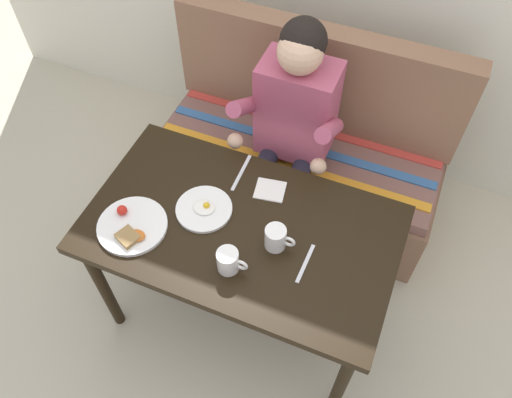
{
  "coord_description": "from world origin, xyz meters",
  "views": [
    {
      "loc": [
        0.47,
        -0.98,
        2.36
      ],
      "look_at": [
        0.0,
        0.15,
        0.72
      ],
      "focal_mm": 35.8,
      "sensor_mm": 36.0,
      "label": 1
    }
  ],
  "objects_px": {
    "person": "(291,122)",
    "fork": "(305,263)",
    "coffee_mug_second": "(276,238)",
    "knife": "(241,173)",
    "coffee_mug": "(228,261)",
    "table": "(242,238)",
    "napkin": "(270,190)",
    "couch": "(300,157)",
    "plate_breakfast": "(132,226)",
    "plate_eggs": "(204,209)"
  },
  "relations": [
    {
      "from": "person",
      "to": "napkin",
      "type": "bearing_deg",
      "value": -82.51
    },
    {
      "from": "table",
      "to": "coffee_mug",
      "type": "xyz_separation_m",
      "value": [
        0.03,
        -0.18,
        0.13
      ]
    },
    {
      "from": "coffee_mug",
      "to": "fork",
      "type": "bearing_deg",
      "value": 25.65
    },
    {
      "from": "coffee_mug_second",
      "to": "knife",
      "type": "height_order",
      "value": "coffee_mug_second"
    },
    {
      "from": "couch",
      "to": "coffee_mug_second",
      "type": "distance_m",
      "value": 0.92
    },
    {
      "from": "table",
      "to": "person",
      "type": "relative_size",
      "value": 0.99
    },
    {
      "from": "person",
      "to": "fork",
      "type": "distance_m",
      "value": 0.71
    },
    {
      "from": "couch",
      "to": "coffee_mug_second",
      "type": "xyz_separation_m",
      "value": [
        0.15,
        -0.79,
        0.45
      ]
    },
    {
      "from": "table",
      "to": "fork",
      "type": "height_order",
      "value": "fork"
    },
    {
      "from": "coffee_mug",
      "to": "napkin",
      "type": "height_order",
      "value": "coffee_mug"
    },
    {
      "from": "table",
      "to": "person",
      "type": "xyz_separation_m",
      "value": [
        -0.01,
        0.59,
        0.09
      ]
    },
    {
      "from": "coffee_mug_second",
      "to": "fork",
      "type": "bearing_deg",
      "value": -14.6
    },
    {
      "from": "coffee_mug_second",
      "to": "coffee_mug",
      "type": "bearing_deg",
      "value": -128.29
    },
    {
      "from": "couch",
      "to": "fork",
      "type": "distance_m",
      "value": 0.96
    },
    {
      "from": "coffee_mug_second",
      "to": "napkin",
      "type": "xyz_separation_m",
      "value": [
        -0.11,
        0.23,
        -0.05
      ]
    },
    {
      "from": "napkin",
      "to": "person",
      "type": "bearing_deg",
      "value": 97.49
    },
    {
      "from": "table",
      "to": "coffee_mug_second",
      "type": "relative_size",
      "value": 10.17
    },
    {
      "from": "knife",
      "to": "table",
      "type": "bearing_deg",
      "value": -68.25
    },
    {
      "from": "couch",
      "to": "plate_eggs",
      "type": "distance_m",
      "value": 0.87
    },
    {
      "from": "coffee_mug_second",
      "to": "fork",
      "type": "relative_size",
      "value": 0.69
    },
    {
      "from": "couch",
      "to": "person",
      "type": "height_order",
      "value": "person"
    },
    {
      "from": "person",
      "to": "napkin",
      "type": "height_order",
      "value": "person"
    },
    {
      "from": "coffee_mug",
      "to": "napkin",
      "type": "relative_size",
      "value": 0.99
    },
    {
      "from": "coffee_mug_second",
      "to": "knife",
      "type": "distance_m",
      "value": 0.38
    },
    {
      "from": "coffee_mug",
      "to": "knife",
      "type": "bearing_deg",
      "value": 107.72
    },
    {
      "from": "plate_eggs",
      "to": "napkin",
      "type": "distance_m",
      "value": 0.28
    },
    {
      "from": "person",
      "to": "coffee_mug_second",
      "type": "relative_size",
      "value": 10.27
    },
    {
      "from": "fork",
      "to": "table",
      "type": "bearing_deg",
      "value": 169.61
    },
    {
      "from": "fork",
      "to": "knife",
      "type": "xyz_separation_m",
      "value": [
        -0.39,
        0.3,
        0.0
      ]
    },
    {
      "from": "coffee_mug_second",
      "to": "napkin",
      "type": "bearing_deg",
      "value": 116.17
    },
    {
      "from": "coffee_mug",
      "to": "fork",
      "type": "xyz_separation_m",
      "value": [
        0.25,
        0.12,
        -0.05
      ]
    },
    {
      "from": "couch",
      "to": "coffee_mug_second",
      "type": "relative_size",
      "value": 12.2
    },
    {
      "from": "person",
      "to": "plate_breakfast",
      "type": "xyz_separation_m",
      "value": [
        -0.37,
        -0.75,
        0.0
      ]
    },
    {
      "from": "fork",
      "to": "person",
      "type": "bearing_deg",
      "value": 115.93
    },
    {
      "from": "couch",
      "to": "coffee_mug",
      "type": "xyz_separation_m",
      "value": [
        0.03,
        -0.94,
        0.45
      ]
    },
    {
      "from": "table",
      "to": "napkin",
      "type": "relative_size",
      "value": 10.06
    },
    {
      "from": "table",
      "to": "coffee_mug",
      "type": "distance_m",
      "value": 0.23
    },
    {
      "from": "couch",
      "to": "knife",
      "type": "bearing_deg",
      "value": -101.38
    },
    {
      "from": "person",
      "to": "plate_breakfast",
      "type": "relative_size",
      "value": 4.51
    },
    {
      "from": "couch",
      "to": "plate_breakfast",
      "type": "height_order",
      "value": "couch"
    },
    {
      "from": "fork",
      "to": "napkin",
      "type": "bearing_deg",
      "value": 134.2
    },
    {
      "from": "person",
      "to": "coffee_mug",
      "type": "bearing_deg",
      "value": -86.85
    },
    {
      "from": "coffee_mug",
      "to": "coffee_mug_second",
      "type": "xyz_separation_m",
      "value": [
        0.12,
        0.15,
        0.0
      ]
    },
    {
      "from": "plate_eggs",
      "to": "coffee_mug",
      "type": "distance_m",
      "value": 0.28
    },
    {
      "from": "couch",
      "to": "knife",
      "type": "distance_m",
      "value": 0.67
    },
    {
      "from": "coffee_mug_second",
      "to": "fork",
      "type": "height_order",
      "value": "coffee_mug_second"
    },
    {
      "from": "table",
      "to": "fork",
      "type": "bearing_deg",
      "value": -12.05
    },
    {
      "from": "table",
      "to": "person",
      "type": "bearing_deg",
      "value": 91.14
    },
    {
      "from": "coffee_mug_second",
      "to": "knife",
      "type": "bearing_deg",
      "value": 133.56
    },
    {
      "from": "person",
      "to": "fork",
      "type": "height_order",
      "value": "person"
    }
  ]
}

